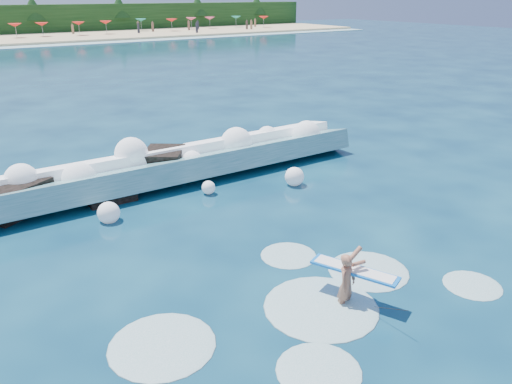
{
  "coord_description": "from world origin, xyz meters",
  "views": [
    {
      "loc": [
        -6.48,
        -9.71,
        6.87
      ],
      "look_at": [
        1.5,
        2.0,
        1.2
      ],
      "focal_mm": 35.0,
      "sensor_mm": 36.0,
      "label": 1
    }
  ],
  "objects": [
    {
      "name": "beachgoers",
      "position": [
        8.45,
        75.33,
        1.11
      ],
      "size": [
        92.24,
        13.81,
        1.94
      ],
      "color": "#3F332D",
      "rests_on": "ground"
    },
    {
      "name": "surf_foam",
      "position": [
        0.07,
        -2.18,
        0.0
      ],
      "size": [
        9.32,
        5.64,
        0.14
      ],
      "color": "silver",
      "rests_on": "ground"
    },
    {
      "name": "wave_spray",
      "position": [
        1.38,
        7.4,
        0.88
      ],
      "size": [
        14.79,
        4.92,
        1.83
      ],
      "color": "white",
      "rests_on": "ground"
    },
    {
      "name": "surfer_with_board",
      "position": [
        1.0,
        -2.59,
        0.57
      ],
      "size": [
        1.28,
        2.77,
        1.55
      ],
      "color": "#A8684E",
      "rests_on": "ground"
    },
    {
      "name": "ground",
      "position": [
        0.0,
        0.0,
        0.0
      ],
      "size": [
        200.0,
        200.0,
        0.0
      ],
      "primitive_type": "plane",
      "color": "#082641",
      "rests_on": "ground"
    },
    {
      "name": "breaking_wave",
      "position": [
        0.96,
        7.5,
        0.51
      ],
      "size": [
        16.93,
        2.69,
        1.46
      ],
      "color": "teal",
      "rests_on": "ground"
    },
    {
      "name": "rock_cluster",
      "position": [
        -1.92,
        7.6,
        0.4
      ],
      "size": [
        8.18,
        3.02,
        1.28
      ],
      "color": "black",
      "rests_on": "ground"
    }
  ]
}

